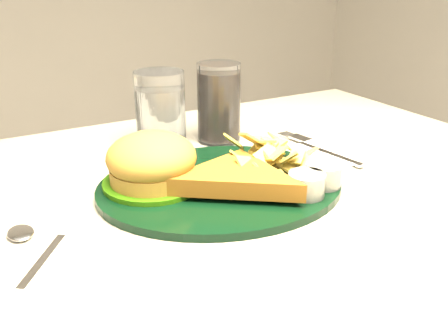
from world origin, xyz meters
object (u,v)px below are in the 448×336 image
at_px(water_glass, 161,111).
at_px(cola_glass, 219,103).
at_px(dinner_plate, 221,163).
at_px(fork_napkin, 325,152).

relative_size(water_glass, cola_glass, 0.95).
height_order(dinner_plate, fork_napkin, dinner_plate).
height_order(dinner_plate, water_glass, water_glass).
bearing_deg(water_glass, dinner_plate, -88.40).
bearing_deg(dinner_plate, cola_glass, 72.73).
bearing_deg(cola_glass, fork_napkin, -52.18).
bearing_deg(cola_glass, water_glass, 170.62).
bearing_deg(fork_napkin, cola_glass, 119.00).
relative_size(cola_glass, fork_napkin, 0.81).
distance_m(water_glass, cola_glass, 0.11).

